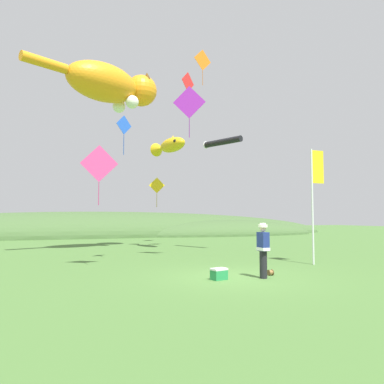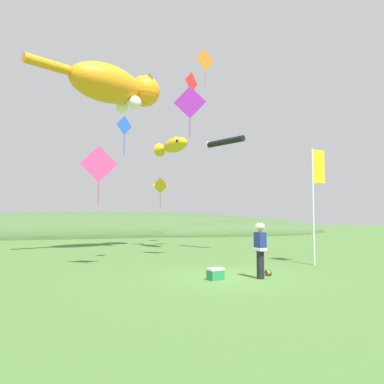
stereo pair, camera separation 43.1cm
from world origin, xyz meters
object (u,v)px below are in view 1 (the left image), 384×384
at_px(kite_giant_cat, 112,85).
at_px(kite_diamond_blue, 124,126).
at_px(festival_attendant, 263,248).
at_px(kite_diamond_red, 188,82).
at_px(kite_tube_streamer, 222,142).
at_px(kite_diamond_violet, 189,103).
at_px(kite_spool, 270,273).
at_px(kite_diamond_gold, 157,186).
at_px(kite_fish_windsock, 169,146).
at_px(kite_diamond_orange, 203,60).
at_px(kite_diamond_pink, 99,164).
at_px(festival_banner_pole, 315,188).
at_px(picnic_cooler, 219,274).

bearing_deg(kite_giant_cat, kite_diamond_blue, -93.58).
xyz_separation_m(festival_attendant, kite_diamond_red, (2.56, 13.38, 10.40)).
bearing_deg(kite_tube_streamer, kite_diamond_violet, -133.86).
xyz_separation_m(kite_spool, kite_diamond_violet, (-0.96, 5.06, 7.19)).
bearing_deg(kite_diamond_gold, kite_diamond_blue, -116.75).
bearing_deg(kite_diamond_gold, kite_spool, -88.50).
bearing_deg(kite_spool, kite_giant_cat, 108.82).
relative_size(kite_fish_windsock, kite_diamond_blue, 1.93).
bearing_deg(kite_giant_cat, kite_tube_streamer, -17.44).
xyz_separation_m(kite_spool, kite_diamond_red, (2.02, 12.97, 11.25)).
xyz_separation_m(kite_diamond_red, kite_diamond_orange, (-0.65, -4.09, -0.16)).
bearing_deg(kite_diamond_orange, kite_giant_cat, 160.72).
xyz_separation_m(kite_diamond_violet, kite_diamond_pink, (-4.21, -1.10, -3.24)).
bearing_deg(festival_banner_pole, festival_attendant, -150.87).
bearing_deg(kite_fish_windsock, kite_diamond_blue, -125.55).
height_order(kite_spool, kite_fish_windsock, kite_fish_windsock).
relative_size(festival_banner_pole, kite_diamond_orange, 2.23).
distance_m(kite_diamond_pink, kite_diamond_gold, 9.80).
distance_m(kite_giant_cat, kite_diamond_violet, 6.59).
relative_size(kite_fish_windsock, kite_tube_streamer, 1.27).
bearing_deg(picnic_cooler, kite_diamond_pink, 128.15).
relative_size(festival_banner_pole, kite_fish_windsock, 1.43).
bearing_deg(festival_attendant, kite_fish_windsock, 87.61).
height_order(kite_tube_streamer, kite_diamond_violet, kite_diamond_violet).
bearing_deg(kite_diamond_orange, kite_diamond_gold, 115.28).
relative_size(kite_tube_streamer, kite_diamond_pink, 1.13).
bearing_deg(festival_attendant, picnic_cooler, 168.16).
xyz_separation_m(festival_banner_pole, kite_diamond_gold, (-3.78, 10.67, 0.82)).
height_order(kite_diamond_red, kite_diamond_gold, kite_diamond_red).
bearing_deg(kite_diamond_blue, festival_banner_pole, -25.08).
height_order(kite_giant_cat, kite_diamond_orange, kite_diamond_orange).
bearing_deg(kite_diamond_orange, kite_spool, -98.79).
distance_m(kite_diamond_red, kite_diamond_pink, 13.65).
bearing_deg(kite_giant_cat, kite_fish_windsock, 1.43).
bearing_deg(festival_banner_pole, kite_fish_windsock, 111.57).
bearing_deg(festival_banner_pole, kite_giant_cat, 128.73).
distance_m(kite_spool, kite_diamond_red, 17.29).
bearing_deg(kite_diamond_violet, kite_spool, -79.22).
distance_m(picnic_cooler, kite_diamond_gold, 13.26).
height_order(kite_fish_windsock, kite_tube_streamer, kite_fish_windsock).
bearing_deg(kite_diamond_gold, kite_diamond_orange, -64.72).
distance_m(kite_fish_windsock, kite_tube_streamer, 3.30).
relative_size(kite_tube_streamer, kite_diamond_violet, 1.10).
bearing_deg(kite_diamond_gold, festival_banner_pole, -70.51).
bearing_deg(kite_diamond_pink, kite_diamond_violet, 14.58).
relative_size(kite_fish_windsock, kite_diamond_violet, 1.39).
xyz_separation_m(kite_tube_streamer, kite_diamond_violet, (-3.50, -3.64, 0.91)).
bearing_deg(festival_attendant, kite_diamond_gold, 89.07).
bearing_deg(kite_tube_streamer, kite_diamond_pink, -148.44).
relative_size(kite_giant_cat, kite_diamond_pink, 3.30).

